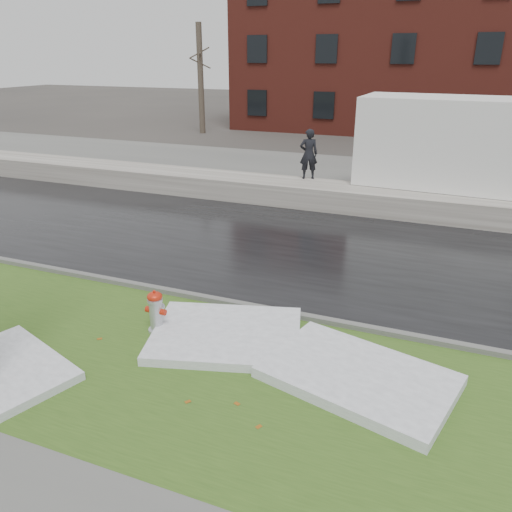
% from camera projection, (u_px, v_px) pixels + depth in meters
% --- Properties ---
extents(ground, '(120.00, 120.00, 0.00)m').
position_uv_depth(ground, '(237.00, 336.00, 9.08)').
color(ground, '#47423D').
rests_on(ground, ground).
extents(verge, '(60.00, 4.50, 0.04)m').
position_uv_depth(verge, '(206.00, 373.00, 8.00)').
color(verge, '#34521B').
rests_on(verge, ground).
extents(road, '(60.00, 7.00, 0.03)m').
position_uv_depth(road, '(306.00, 251.00, 12.95)').
color(road, black).
rests_on(road, ground).
extents(parking_lot, '(60.00, 9.00, 0.03)m').
position_uv_depth(parking_lot, '(365.00, 179.00, 20.27)').
color(parking_lot, slate).
rests_on(parking_lot, ground).
extents(curb, '(60.00, 0.15, 0.14)m').
position_uv_depth(curb, '(257.00, 309.00, 9.92)').
color(curb, slate).
rests_on(curb, ground).
extents(snowbank, '(60.00, 1.60, 0.75)m').
position_uv_depth(snowbank, '(342.00, 197.00, 16.43)').
color(snowbank, beige).
rests_on(snowbank, ground).
extents(brick_building, '(26.00, 12.00, 10.00)m').
position_uv_depth(brick_building, '(449.00, 49.00, 32.35)').
color(brick_building, maroon).
rests_on(brick_building, ground).
extents(bg_tree_left, '(1.40, 1.62, 6.50)m').
position_uv_depth(bg_tree_left, '(201.00, 78.00, 30.85)').
color(bg_tree_left, brown).
rests_on(bg_tree_left, ground).
extents(bg_tree_center, '(1.40, 1.62, 6.50)m').
position_uv_depth(bg_tree_center, '(312.00, 77.00, 32.25)').
color(bg_tree_center, brown).
rests_on(bg_tree_center, ground).
extents(fire_hydrant, '(0.40, 0.34, 0.83)m').
position_uv_depth(fire_hydrant, '(156.00, 310.00, 9.00)').
color(fire_hydrant, '#ADB1B6').
rests_on(fire_hydrant, verge).
extents(box_truck, '(10.64, 2.93, 3.53)m').
position_uv_depth(box_truck, '(485.00, 154.00, 15.59)').
color(box_truck, black).
rests_on(box_truck, ground).
extents(worker, '(0.73, 0.61, 1.69)m').
position_uv_depth(worker, '(309.00, 154.00, 16.95)').
color(worker, black).
rests_on(worker, snowbank).
extents(snow_patch_near, '(3.04, 2.62, 0.16)m').
position_uv_depth(snow_patch_near, '(226.00, 335.00, 8.90)').
color(snow_patch_near, white).
rests_on(snow_patch_near, verge).
extents(snow_patch_far, '(2.61, 2.24, 0.14)m').
position_uv_depth(snow_patch_far, '(2.00, 371.00, 7.90)').
color(snow_patch_far, white).
rests_on(snow_patch_far, verge).
extents(snow_patch_side, '(3.17, 2.46, 0.18)m').
position_uv_depth(snow_patch_side, '(358.00, 376.00, 7.74)').
color(snow_patch_side, white).
rests_on(snow_patch_side, verge).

